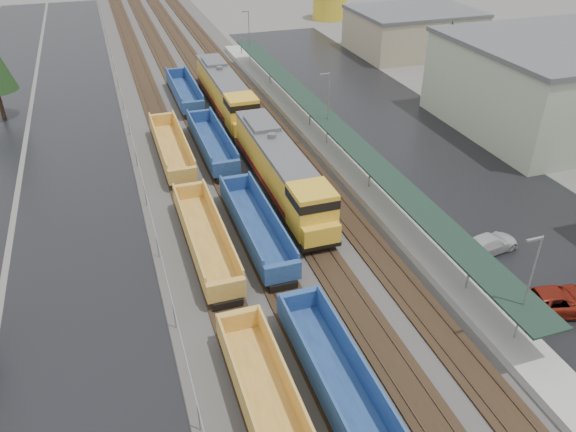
# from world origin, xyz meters

# --- Properties ---
(ballast_strip) EXTENTS (20.00, 160.00, 0.08)m
(ballast_strip) POSITION_xyz_m (0.00, 60.00, 0.04)
(ballast_strip) COLOR #302D2B
(ballast_strip) RESTS_ON ground
(trackbed) EXTENTS (14.60, 160.00, 0.22)m
(trackbed) POSITION_xyz_m (-0.00, 60.00, 0.16)
(trackbed) COLOR black
(trackbed) RESTS_ON ground
(west_parking_lot) EXTENTS (10.00, 160.00, 0.02)m
(west_parking_lot) POSITION_xyz_m (-15.00, 60.00, 0.01)
(west_parking_lot) COLOR black
(west_parking_lot) RESTS_ON ground
(east_commuter_lot) EXTENTS (16.00, 100.00, 0.02)m
(east_commuter_lot) POSITION_xyz_m (19.00, 50.00, 0.01)
(east_commuter_lot) COLOR black
(east_commuter_lot) RESTS_ON ground
(station_platform) EXTENTS (3.00, 80.00, 8.00)m
(station_platform) POSITION_xyz_m (9.50, 50.01, 0.73)
(station_platform) COLOR #9E9B93
(station_platform) RESTS_ON ground
(chainlink_fence) EXTENTS (0.08, 160.04, 2.02)m
(chainlink_fence) POSITION_xyz_m (-9.50, 58.44, 1.61)
(chainlink_fence) COLOR gray
(chainlink_fence) RESTS_ON ground
(tree_east) EXTENTS (4.40, 4.40, 10.00)m
(tree_east) POSITION_xyz_m (28.00, 58.00, 6.47)
(tree_east) COLOR #332316
(tree_east) RESTS_ON ground
(locomotive_lead) EXTENTS (3.16, 20.81, 4.71)m
(locomotive_lead) POSITION_xyz_m (2.00, 41.89, 2.50)
(locomotive_lead) COLOR black
(locomotive_lead) RESTS_ON ground
(locomotive_trail) EXTENTS (3.16, 20.81, 4.71)m
(locomotive_trail) POSITION_xyz_m (2.00, 62.89, 2.50)
(locomotive_trail) COLOR black
(locomotive_trail) RESTS_ON ground
(well_string_yellow) EXTENTS (2.63, 81.83, 2.34)m
(well_string_yellow) POSITION_xyz_m (-6.00, 18.92, 1.17)
(well_string_yellow) COLOR #B28931
(well_string_yellow) RESTS_ON ground
(well_string_blue) EXTENTS (2.64, 95.84, 2.34)m
(well_string_blue) POSITION_xyz_m (-2.00, 27.91, 1.17)
(well_string_blue) COLOR navy
(well_string_blue) RESTS_ON ground
(storage_tank) EXTENTS (6.51, 6.51, 6.51)m
(storage_tank) POSITION_xyz_m (32.57, 105.97, 3.25)
(storage_tank) COLOR gold
(storage_tank) RESTS_ON ground
(parked_car_east_b) EXTENTS (3.87, 6.29, 1.63)m
(parked_car_east_b) POSITION_xyz_m (14.11, 21.85, 0.81)
(parked_car_east_b) COLOR maroon
(parked_car_east_b) RESTS_ON ground
(parked_car_east_c) EXTENTS (2.68, 5.05, 1.39)m
(parked_car_east_c) POSITION_xyz_m (14.19, 28.96, 0.70)
(parked_car_east_c) COLOR silver
(parked_car_east_c) RESTS_ON ground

